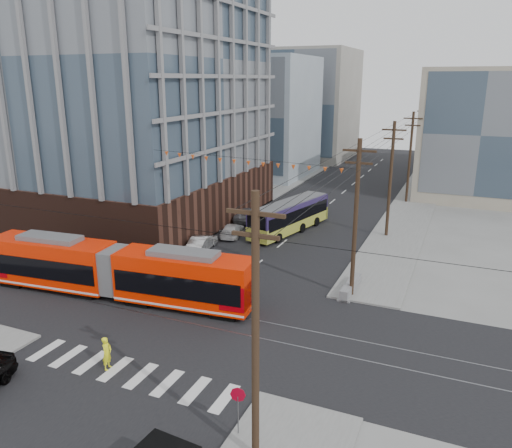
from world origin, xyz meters
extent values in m
plane|color=slate|center=(0.00, 0.00, 0.00)|extent=(160.00, 160.00, 0.00)
cube|color=#381E16|center=(-22.00, 23.00, 14.30)|extent=(30.00, 25.00, 28.60)
cube|color=#8C99A5|center=(-17.00, 52.00, 9.00)|extent=(18.00, 16.00, 18.00)
cube|color=gray|center=(16.00, 48.00, 8.00)|extent=(14.00, 14.00, 16.00)
cube|color=gray|center=(-14.00, 72.00, 10.00)|extent=(16.00, 18.00, 20.00)
cube|color=#8C99A5|center=(18.00, 68.00, 7.00)|extent=(16.00, 16.00, 14.00)
cylinder|color=black|center=(8.50, -6.00, 5.50)|extent=(0.30, 0.30, 11.00)
cylinder|color=black|center=(8.50, 56.00, 5.50)|extent=(0.30, 0.30, 11.00)
imported|color=#B4B4B4|center=(-5.94, 15.54, 0.69)|extent=(2.01, 4.36, 1.38)
imported|color=silver|center=(-5.24, 20.21, 0.62)|extent=(2.59, 4.52, 1.23)
imported|color=#5D5E63|center=(-5.85, 25.74, 0.74)|extent=(3.25, 5.61, 1.47)
imported|color=#FFFE1E|center=(-1.19, -3.11, 0.91)|extent=(0.54, 0.73, 1.82)
cube|color=gray|center=(8.30, 11.68, 0.39)|extent=(1.02, 3.92, 0.78)
camera|label=1|loc=(15.05, -21.23, 14.64)|focal=35.00mm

